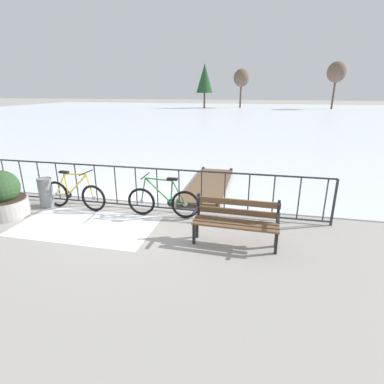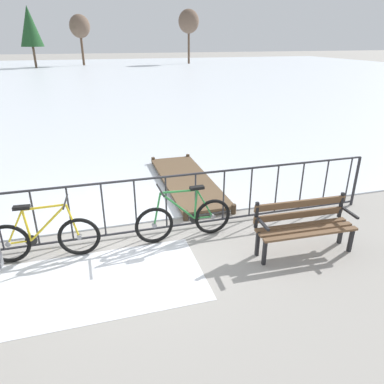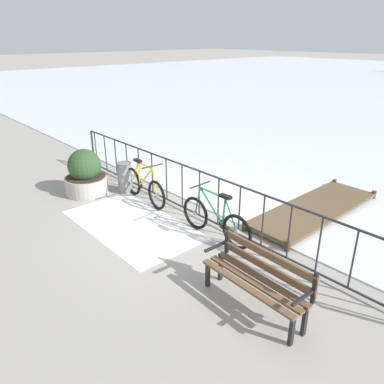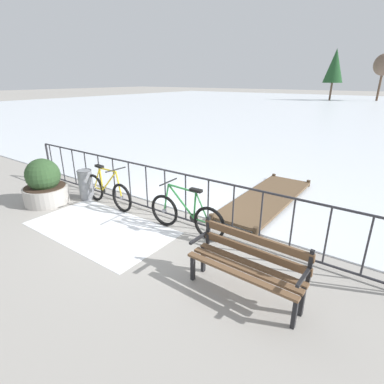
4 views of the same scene
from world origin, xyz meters
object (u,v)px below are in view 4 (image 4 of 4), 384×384
object	(u,v)px
trash_bin	(86,184)
bicycle_near_railing	(186,215)
bicycle_second	(107,191)
park_bench	(248,261)
planter_with_shrub	(44,184)

from	to	relation	value
trash_bin	bicycle_near_railing	bearing A→B (deg)	0.45
bicycle_second	bicycle_near_railing	bearing A→B (deg)	0.33
trash_bin	park_bench	bearing A→B (deg)	-10.51
bicycle_near_railing	bicycle_second	world-z (taller)	same
park_bench	planter_with_shrub	distance (m)	5.33
bicycle_near_railing	planter_with_shrub	bearing A→B (deg)	-167.86
park_bench	planter_with_shrub	bearing A→B (deg)	178.47
bicycle_second	park_bench	xyz separation A→B (m)	(4.00, -0.90, 0.14)
bicycle_near_railing	planter_with_shrub	xyz separation A→B (m)	(-3.60, -0.77, 0.10)
bicycle_second	planter_with_shrub	xyz separation A→B (m)	(-1.33, -0.76, 0.10)
bicycle_near_railing	park_bench	world-z (taller)	bicycle_near_railing
bicycle_second	trash_bin	world-z (taller)	bicycle_second
planter_with_shrub	bicycle_second	bearing A→B (deg)	29.79
park_bench	bicycle_near_railing	bearing A→B (deg)	152.21
bicycle_near_railing	trash_bin	bearing A→B (deg)	-179.55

